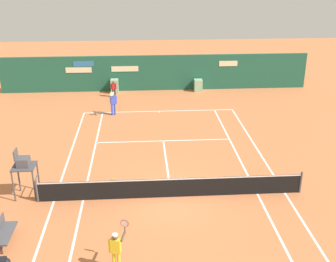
% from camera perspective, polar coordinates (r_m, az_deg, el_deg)
% --- Properties ---
extents(ground_plane, '(80.00, 80.00, 0.01)m').
position_cam_1_polar(ground_plane, '(19.97, 0.33, -8.06)').
color(ground_plane, '#C67042').
extents(tennis_net, '(12.10, 0.10, 1.07)m').
position_cam_1_polar(tennis_net, '(19.21, 0.46, -7.62)').
color(tennis_net, '#4C4C51').
rests_on(tennis_net, ground_plane).
extents(sponsor_back_wall, '(25.00, 1.02, 2.89)m').
position_cam_1_polar(sponsor_back_wall, '(34.70, -1.69, 7.80)').
color(sponsor_back_wall, '#1E5642').
rests_on(sponsor_back_wall, ground_plane).
extents(umpire_chair, '(1.00, 1.00, 2.33)m').
position_cam_1_polar(umpire_chair, '(19.91, -18.99, -4.42)').
color(umpire_chair, '#47474C').
rests_on(umpire_chair, ground_plane).
extents(player_bench, '(0.54, 1.51, 0.88)m').
position_cam_1_polar(player_bench, '(17.56, -21.47, -12.57)').
color(player_bench, '#38383D').
rests_on(player_bench, ground_plane).
extents(player_on_baseline, '(0.51, 0.83, 1.86)m').
position_cam_1_polar(player_on_baseline, '(29.26, -7.46, 3.99)').
color(player_on_baseline, blue).
rests_on(player_on_baseline, ground_plane).
extents(player_near_side, '(0.72, 0.63, 1.76)m').
position_cam_1_polar(player_near_side, '(15.05, -7.05, -15.46)').
color(player_near_side, yellow).
rests_on(player_near_side, ground_plane).
extents(ball_kid_right_post, '(0.43, 0.19, 1.31)m').
position_cam_1_polar(ball_kid_right_post, '(33.26, -7.37, 5.81)').
color(ball_kid_right_post, black).
rests_on(ball_kid_right_post, ground_plane).
extents(tennis_ball_by_sideline, '(0.07, 0.07, 0.07)m').
position_cam_1_polar(tennis_ball_by_sideline, '(27.85, -8.43, 0.88)').
color(tennis_ball_by_sideline, '#CCE033').
rests_on(tennis_ball_by_sideline, ground_plane).
extents(tennis_ball_near_service_line, '(0.07, 0.07, 0.07)m').
position_cam_1_polar(tennis_ball_near_service_line, '(26.89, -9.64, 0.01)').
color(tennis_ball_near_service_line, '#CCE033').
rests_on(tennis_ball_near_service_line, ground_plane).
extents(tennis_ball_mid_court, '(0.07, 0.07, 0.07)m').
position_cam_1_polar(tennis_ball_mid_court, '(21.06, -7.51, -6.45)').
color(tennis_ball_mid_court, '#CCE033').
rests_on(tennis_ball_mid_court, ground_plane).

